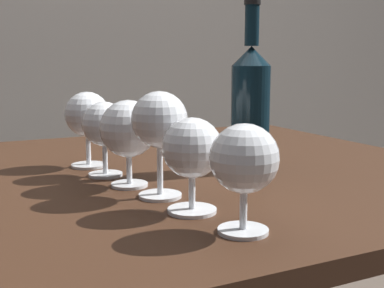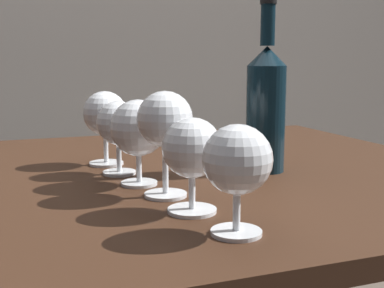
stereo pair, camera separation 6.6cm
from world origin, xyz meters
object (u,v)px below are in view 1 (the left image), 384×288
wine_glass_rose (159,123)px  wine_glass_port (87,117)px  wine_glass_empty (244,161)px  wine_glass_chardonnay (192,149)px  wine_bottle (250,105)px  wine_glass_white (128,130)px  wine_glass_cabernet (104,126)px

wine_glass_rose → wine_glass_port: wine_glass_rose is taller
wine_glass_empty → wine_glass_rose: bearing=98.5°
wine_glass_chardonnay → wine_glass_rose: 0.09m
wine_glass_rose → wine_bottle: size_ratio=0.51×
wine_glass_rose → wine_bottle: (0.22, 0.10, 0.01)m
wine_glass_white → wine_glass_port: size_ratio=0.98×
wine_glass_rose → wine_glass_empty: bearing=-81.5°
wine_glass_rose → wine_glass_port: (-0.04, 0.26, -0.02)m
wine_glass_white → wine_bottle: size_ratio=0.45×
wine_glass_empty → wine_bottle: 0.35m
wine_glass_port → wine_bottle: wine_bottle is taller
wine_glass_white → wine_glass_cabernet: (-0.01, 0.09, -0.00)m
wine_glass_chardonnay → wine_glass_cabernet: 0.27m
wine_glass_empty → wine_glass_white: 0.28m
wine_glass_cabernet → wine_bottle: (0.26, -0.07, 0.03)m
wine_glass_cabernet → wine_glass_port: (-0.01, 0.09, 0.01)m
wine_glass_port → wine_bottle: 0.31m
wine_glass_white → wine_glass_port: (-0.02, 0.18, 0.00)m
wine_bottle → wine_glass_white: bearing=-174.9°
wine_glass_empty → wine_bottle: (0.20, 0.29, 0.03)m
wine_glass_cabernet → wine_bottle: wine_bottle is taller
wine_glass_rose → wine_glass_white: 0.09m
wine_glass_empty → wine_glass_chardonnay: size_ratio=1.02×
wine_glass_rose → wine_glass_port: bearing=98.7°
wine_glass_white → wine_glass_cabernet: wine_glass_white is taller
wine_glass_empty → wine_glass_cabernet: (-0.06, 0.36, 0.00)m
wine_glass_empty → wine_glass_cabernet: size_ratio=1.00×
wine_glass_empty → wine_glass_white: bearing=100.0°
wine_glass_empty → wine_glass_chardonnay: (-0.02, 0.10, -0.00)m
wine_bottle → wine_glass_rose: bearing=-155.0°
wine_glass_chardonnay → wine_glass_port: wine_glass_port is taller
wine_glass_cabernet → wine_glass_white: bearing=-81.5°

